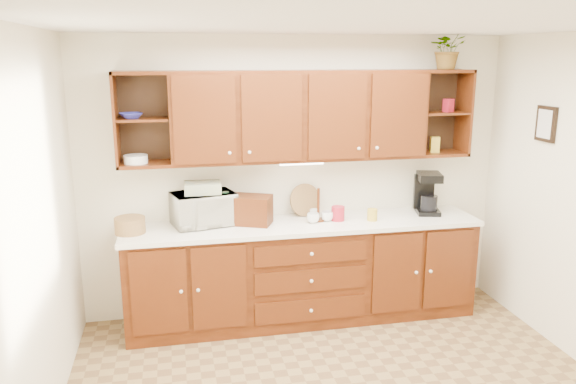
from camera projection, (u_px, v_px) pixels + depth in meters
name	position (u px, v px, depth m)	size (l,w,h in m)	color
ceiling	(361.00, 23.00, 3.33)	(4.00, 4.00, 0.00)	white
back_wall	(296.00, 177.00, 5.30)	(4.00, 4.00, 0.00)	#F1E9CB
left_wall	(24.00, 253.00, 3.24)	(3.50, 3.50, 0.00)	#F1E9CB
base_cabinets	(303.00, 273.00, 5.22)	(3.20, 0.60, 0.90)	#341505
countertop	(303.00, 225.00, 5.09)	(3.24, 0.64, 0.04)	white
upper_cabinets	(301.00, 116.00, 5.01)	(3.20, 0.33, 0.80)	#341505
undercabinet_light	(301.00, 163.00, 5.06)	(0.40, 0.05, 0.03)	white
framed_picture	(546.00, 124.00, 4.75)	(0.03, 0.24, 0.30)	black
wicker_basket	(130.00, 225.00, 4.77)	(0.26, 0.26, 0.14)	#93643D
microwave	(203.00, 209.00, 4.99)	(0.53, 0.36, 0.29)	#EFE7CE
towel_stack	(203.00, 188.00, 4.94)	(0.32, 0.23, 0.10)	#EEDA70
wine_bottle	(226.00, 208.00, 4.99)	(0.06, 0.06, 0.30)	black
woven_tray	(305.00, 215.00, 5.31)	(0.31, 0.31, 0.02)	#93643D
bread_box	(250.00, 210.00, 5.02)	(0.37, 0.23, 0.26)	#341505
mug_tree	(318.00, 216.00, 5.13)	(0.28, 0.28, 0.31)	#341505
canister_red	(338.00, 213.00, 5.14)	(0.12, 0.12, 0.13)	#AB182A
canister_white	(428.00, 203.00, 5.44)	(0.09, 0.09, 0.17)	white
canister_yellow	(372.00, 215.00, 5.14)	(0.09, 0.09, 0.11)	gold
coffee_maker	(427.00, 193.00, 5.37)	(0.27, 0.32, 0.39)	black
bowl_stack	(131.00, 116.00, 4.70)	(0.19, 0.19, 0.05)	#2A2D9A
plate_stack	(136.00, 159.00, 4.77)	(0.20, 0.20, 0.07)	white
pantry_box_yellow	(435.00, 145.00, 5.31)	(0.08, 0.06, 0.15)	gold
pantry_box_red	(448.00, 105.00, 5.25)	(0.08, 0.07, 0.12)	#AB182A
potted_plant	(448.00, 48.00, 5.08)	(0.33, 0.29, 0.37)	#999999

